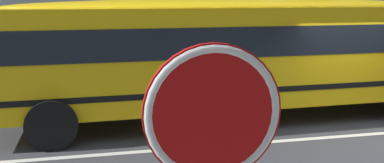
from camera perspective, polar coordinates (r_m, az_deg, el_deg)
ground_plane at (r=10.27m, az=21.79°, el=-6.85°), size 400.00×400.00×0.00m
sidewalk_far at (r=16.38m, az=8.15°, el=0.62°), size 120.00×3.00×0.01m
lane_centreline at (r=10.27m, az=21.79°, el=-6.83°), size 110.00×0.16×0.01m
school_bus at (r=10.70m, az=7.37°, el=4.57°), size 13.69×3.26×3.05m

